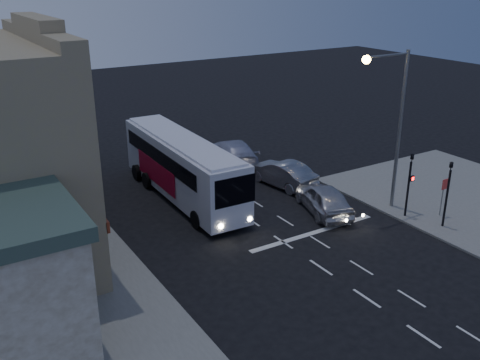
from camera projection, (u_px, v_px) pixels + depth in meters
ground at (308, 259)px, 25.78m from camera, size 120.00×120.00×0.00m
road_markings at (288, 227)px, 29.03m from camera, size 8.00×30.55×0.01m
tour_bus at (182, 166)px, 32.20m from camera, size 2.96×12.43×3.80m
car_suv at (324, 199)px, 30.54m from camera, size 3.30×5.26×1.67m
car_sedan_a at (282, 173)px, 34.45m from camera, size 2.45×5.21×1.65m
car_sedan_b at (234, 152)px, 38.66m from camera, size 3.65×6.17×1.68m
traffic_signal_main at (410, 177)px, 29.27m from camera, size 0.25×0.35×4.10m
traffic_signal_side at (448, 186)px, 28.04m from camera, size 0.18×0.15×4.10m
regulatory_sign at (444, 191)px, 29.59m from camera, size 0.45×0.12×2.20m
streetlight at (393, 114)px, 29.08m from camera, size 3.32×0.44×9.00m
street_tree at (47, 123)px, 32.05m from camera, size 4.00×4.00×6.20m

